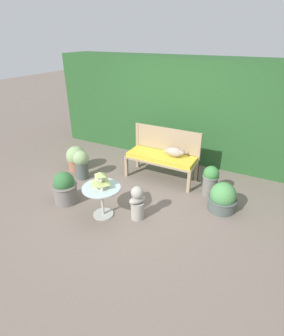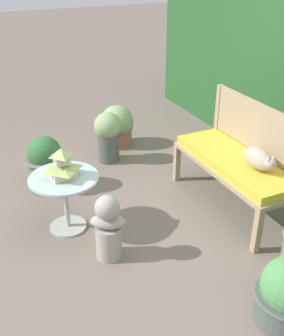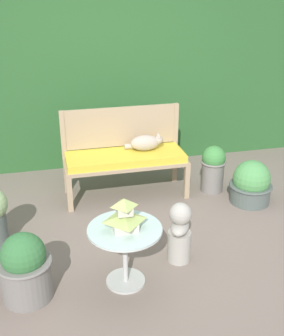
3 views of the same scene
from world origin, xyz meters
TOP-DOWN VIEW (x-y plane):
  - ground at (0.00, 0.00)m, footprint 30.00×30.00m
  - foliage_hedge_back at (0.00, 2.38)m, footprint 6.40×0.96m
  - garden_bench at (0.08, 0.92)m, footprint 1.44×0.55m
  - bench_backrest at (0.08, 1.17)m, footprint 1.44×0.06m
  - cat at (0.34, 0.97)m, footprint 0.45×0.22m
  - patio_table at (-0.25, -0.69)m, footprint 0.62×0.62m
  - pagoda_birdhouse at (-0.25, -0.69)m, footprint 0.27×0.27m
  - garden_bust at (0.30, -0.49)m, footprint 0.28×0.33m
  - potted_plant_hedge_corner at (1.46, 0.40)m, footprint 0.50×0.50m
  - potted_plant_table_far at (1.14, 0.78)m, footprint 0.31×0.31m
  - potted_plant_path_edge at (-1.07, -0.68)m, footprint 0.45×0.45m

SIDE VIEW (x-z plane):
  - ground at x=0.00m, z-range 0.00..0.00m
  - potted_plant_hedge_corner at x=1.46m, z-range -0.03..0.49m
  - potted_plant_path_edge at x=-1.07m, z-range -0.01..0.58m
  - garden_bust at x=0.30m, z-range 0.00..0.59m
  - potted_plant_table_far at x=1.14m, z-range 0.02..0.60m
  - patio_table at x=-0.25m, z-range 0.15..0.69m
  - garden_bench at x=0.08m, z-range 0.19..0.73m
  - cat at x=0.34m, z-range 0.53..0.74m
  - pagoda_birdhouse at x=-0.25m, z-range 0.52..0.80m
  - bench_backrest at x=0.08m, z-range 0.22..1.25m
  - foliage_hedge_back at x=0.00m, z-range 0.00..2.29m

